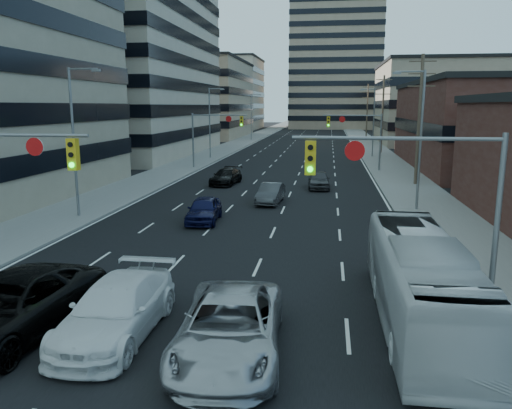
{
  "coord_description": "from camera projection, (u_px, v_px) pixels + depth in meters",
  "views": [
    {
      "loc": [
        4.66,
        -8.21,
        6.82
      ],
      "look_at": [
        1.34,
        14.75,
        2.2
      ],
      "focal_mm": 35.0,
      "sensor_mm": 36.0,
      "label": 1
    }
  ],
  "objects": [
    {
      "name": "silver_suv",
      "position": [
        230.0,
        327.0,
        13.68
      ],
      "size": [
        3.21,
        6.24,
        1.68
      ],
      "primitive_type": "imported",
      "rotation": [
        0.0,
        0.0,
        0.07
      ],
      "color": "#A7A7AB",
      "rests_on": "ground"
    },
    {
      "name": "white_van",
      "position": [
        117.0,
        309.0,
        14.92
      ],
      "size": [
        2.34,
        5.73,
        1.66
      ],
      "primitive_type": "imported",
      "rotation": [
        0.0,
        0.0,
        -0.0
      ],
      "color": "silver",
      "rests_on": "ground"
    },
    {
      "name": "office_right_far",
      "position": [
        443.0,
        104.0,
        90.49
      ],
      "size": [
        22.0,
        28.0,
        14.0
      ],
      "primitive_type": "cube",
      "color": "gray",
      "rests_on": "ground"
    },
    {
      "name": "bg_block_left",
      "position": [
        219.0,
        95.0,
        147.83
      ],
      "size": [
        24.0,
        24.0,
        20.0
      ],
      "primitive_type": "cube",
      "color": "#ADA089",
      "rests_on": "ground"
    },
    {
      "name": "bg_block_right",
      "position": [
        435.0,
        109.0,
        130.47
      ],
      "size": [
        22.0,
        22.0,
        12.0
      ],
      "primitive_type": "cube",
      "color": "gray",
      "rests_on": "ground"
    },
    {
      "name": "streetlight_right_far",
      "position": [
        373.0,
        119.0,
        65.75
      ],
      "size": [
        2.03,
        0.22,
        9.0
      ],
      "color": "slate",
      "rests_on": "ground"
    },
    {
      "name": "office_left_far",
      "position": [
        197.0,
        100.0,
        108.83
      ],
      "size": [
        20.0,
        30.0,
        16.0
      ],
      "primitive_type": "cube",
      "color": "gray",
      "rests_on": "ground"
    },
    {
      "name": "utility_pole_midblock",
      "position": [
        383.0,
        113.0,
        71.18
      ],
      "size": [
        2.2,
        0.28,
        11.0
      ],
      "color": "#4C3D2D",
      "rests_on": "ground"
    },
    {
      "name": "streetlight_left_far",
      "position": [
        252.0,
        115.0,
        97.78
      ],
      "size": [
        2.03,
        0.22,
        9.0
      ],
      "color": "slate",
      "rests_on": "ground"
    },
    {
      "name": "utility_pole_distant",
      "position": [
        367.0,
        111.0,
        100.29
      ],
      "size": [
        2.2,
        0.28,
        11.0
      ],
      "color": "#4C3D2D",
      "rests_on": "ground"
    },
    {
      "name": "apartment_tower",
      "position": [
        336.0,
        30.0,
        149.05
      ],
      "size": [
        26.0,
        26.0,
        58.0
      ],
      "primitive_type": "cube",
      "color": "gray",
      "rests_on": "ground"
    },
    {
      "name": "transit_bus",
      "position": [
        420.0,
        281.0,
        15.57
      ],
      "size": [
        2.41,
        10.19,
        2.84
      ],
      "primitive_type": "imported",
      "rotation": [
        0.0,
        0.0,
        0.0
      ],
      "color": "silver",
      "rests_on": "ground"
    },
    {
      "name": "sidewalk_right",
      "position": [
        354.0,
        131.0,
        134.51
      ],
      "size": [
        5.0,
        300.0,
        0.15
      ],
      "primitive_type": "cube",
      "color": "slate",
      "rests_on": "ground"
    },
    {
      "name": "black_pickup",
      "position": [
        12.0,
        306.0,
        14.92
      ],
      "size": [
        3.73,
        6.86,
        1.83
      ],
      "primitive_type": "imported",
      "rotation": [
        0.0,
        0.0,
        -0.11
      ],
      "color": "black",
      "rests_on": "ground"
    },
    {
      "name": "sedan_grey_center",
      "position": [
        271.0,
        194.0,
        35.29
      ],
      "size": [
        1.77,
        4.3,
        1.39
      ],
      "primitive_type": "imported",
      "rotation": [
        0.0,
        0.0,
        -0.07
      ],
      "color": "#3A3A3C",
      "rests_on": "ground"
    },
    {
      "name": "road_surface",
      "position": [
        312.0,
        131.0,
        136.14
      ],
      "size": [
        18.0,
        300.0,
        0.02
      ],
      "primitive_type": "cube",
      "color": "black",
      "rests_on": "ground"
    },
    {
      "name": "streetlight_left_mid",
      "position": [
        211.0,
        119.0,
        63.81
      ],
      "size": [
        2.03,
        0.22,
        9.0
      ],
      "color": "slate",
      "rests_on": "ground"
    },
    {
      "name": "sedan_grey_right",
      "position": [
        319.0,
        180.0,
        41.55
      ],
      "size": [
        1.92,
        4.39,
        1.47
      ],
      "primitive_type": "imported",
      "rotation": [
        0.0,
        0.0,
        0.04
      ],
      "color": "#39393C",
      "rests_on": "ground"
    },
    {
      "name": "signal_near_right",
      "position": [
        416.0,
        185.0,
        15.82
      ],
      "size": [
        6.59,
        0.33,
        6.0
      ],
      "color": "slate",
      "rests_on": "ground"
    },
    {
      "name": "office_left_mid",
      "position": [
        101.0,
        53.0,
        69.26
      ],
      "size": [
        26.0,
        34.0,
        28.0
      ],
      "primitive_type": "cube",
      "color": "#ADA089",
      "rests_on": "ground"
    },
    {
      "name": "sedan_blue",
      "position": [
        204.0,
        210.0,
        29.59
      ],
      "size": [
        2.07,
        4.49,
        1.49
      ],
      "primitive_type": "imported",
      "rotation": [
        0.0,
        0.0,
        0.07
      ],
      "color": "black",
      "rests_on": "ground"
    },
    {
      "name": "signal_far_left",
      "position": [
        214.0,
        129.0,
        53.87
      ],
      "size": [
        6.09,
        0.33,
        6.0
      ],
      "color": "slate",
      "rests_on": "ground"
    },
    {
      "name": "utility_pole_block",
      "position": [
        419.0,
        118.0,
        42.06
      ],
      "size": [
        2.2,
        0.28,
        11.0
      ],
      "color": "#4C3D2D",
      "rests_on": "ground"
    },
    {
      "name": "streetlight_left_near",
      "position": [
        76.0,
        135.0,
        29.84
      ],
      "size": [
        2.03,
        0.22,
        9.0
      ],
      "color": "slate",
      "rests_on": "ground"
    },
    {
      "name": "sidewalk_left",
      "position": [
        270.0,
        130.0,
        137.74
      ],
      "size": [
        5.0,
        300.0,
        0.15
      ],
      "primitive_type": "cube",
      "color": "slate",
      "rests_on": "ground"
    },
    {
      "name": "streetlight_right_near",
      "position": [
        419.0,
        134.0,
        31.78
      ],
      "size": [
        2.03,
        0.22,
        9.0
      ],
      "color": "slate",
      "rests_on": "ground"
    },
    {
      "name": "storefront_right_mid",
      "position": [
        508.0,
        127.0,
        54.24
      ],
      "size": [
        20.0,
        30.0,
        9.0
      ],
      "primitive_type": "cube",
      "color": "#472119",
      "rests_on": "ground"
    },
    {
      "name": "sedan_black_far",
      "position": [
        226.0,
        177.0,
        43.67
      ],
      "size": [
        2.44,
        4.98,
        1.39
      ],
      "primitive_type": "imported",
      "rotation": [
        0.0,
        0.0,
        -0.11
      ],
      "color": "black",
      "rests_on": "ground"
    },
    {
      "name": "signal_far_right",
      "position": [
        358.0,
        130.0,
        51.71
      ],
      "size": [
        6.09,
        0.33,
        6.0
      ],
      "color": "slate",
      "rests_on": "ground"
    }
  ]
}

